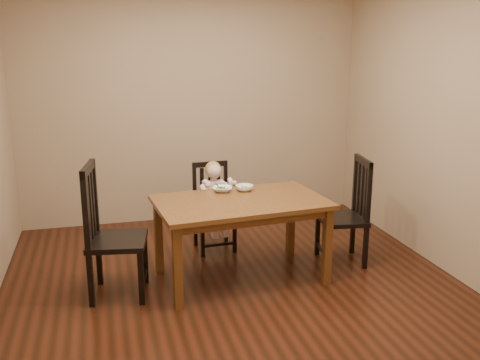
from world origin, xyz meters
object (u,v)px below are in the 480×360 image
object	(u,v)px
chair_child	(213,208)
chair_right	(347,213)
toddler	(214,197)
dining_table	(241,209)
chair_left	(110,234)
bowl_peas	(222,189)
bowl_veg	(244,188)

from	to	relation	value
chair_child	chair_right	xyz separation A→B (m)	(1.18, -0.68, 0.06)
toddler	chair_child	bearing A→B (deg)	-90.00
dining_table	chair_right	xyz separation A→B (m)	(1.09, 0.11, -0.16)
chair_left	bowl_peas	size ratio (longest dim) A/B	6.36
bowl_peas	dining_table	bearing A→B (deg)	-72.87
toddler	bowl_peas	world-z (taller)	toddler
chair_child	bowl_peas	distance (m)	0.59
bowl_veg	bowl_peas	bearing A→B (deg)	173.94
chair_right	bowl_veg	distance (m)	1.03
chair_child	toddler	bearing A→B (deg)	90.00
chair_left	bowl_peas	xyz separation A→B (m)	(1.04, 0.35, 0.22)
chair_right	toddler	xyz separation A→B (m)	(-1.17, 0.64, 0.06)
bowl_veg	dining_table	bearing A→B (deg)	-111.20
dining_table	chair_child	size ratio (longest dim) A/B	1.73
toddler	chair_right	bearing A→B (deg)	148.71
toddler	bowl_peas	distance (m)	0.48
chair_child	chair_right	distance (m)	1.36
chair_child	bowl_peas	size ratio (longest dim) A/B	5.01
chair_right	bowl_peas	size ratio (longest dim) A/B	5.77
dining_table	bowl_veg	size ratio (longest dim) A/B	9.37
bowl_peas	chair_left	bearing A→B (deg)	-161.58
bowl_veg	toddler	bearing A→B (deg)	112.76
dining_table	chair_child	world-z (taller)	chair_child
bowl_peas	bowl_veg	world-z (taller)	bowl_veg
chair_right	bowl_peas	distance (m)	1.23
toddler	dining_table	bearing A→B (deg)	93.43
bowl_peas	bowl_veg	size ratio (longest dim) A/B	1.08
dining_table	chair_right	distance (m)	1.11
chair_right	chair_child	bearing A→B (deg)	68.14
chair_right	bowl_veg	size ratio (longest dim) A/B	6.22
chair_right	dining_table	bearing A→B (deg)	103.91
toddler	bowl_veg	bearing A→B (deg)	109.95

